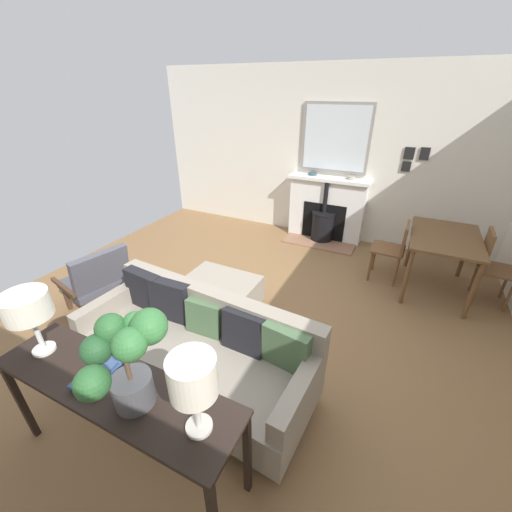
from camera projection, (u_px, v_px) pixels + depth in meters
The scene contains 18 objects.
ground_plane at pixel (235, 323), 3.53m from camera, with size 5.67×5.69×0.01m, color olive.
wall_left at pixel (318, 156), 5.16m from camera, with size 0.12×5.69×2.64m, color silver.
fireplace at pixel (325, 213), 5.27m from camera, with size 0.64×1.29×1.05m.
mirror_over_mantel at pixel (336, 138), 4.84m from camera, with size 0.04×1.04×1.01m.
mantel_bowl_near at pixel (313, 174), 5.13m from camera, with size 0.14×0.14×0.04m.
mantel_bowl_far at pixel (351, 178), 4.90m from camera, with size 0.13×0.13×0.05m.
sofa at pixel (196, 348), 2.68m from camera, with size 0.94×2.09×0.80m.
ottoman at pixel (220, 293), 3.60m from camera, with size 0.65×0.82×0.40m.
armchair_accent at pixel (97, 278), 3.52m from camera, with size 0.78×0.72×0.81m.
console_table at pixel (115, 394), 1.91m from camera, with size 0.43×1.65×0.76m.
table_lamp_near_end at pixel (27, 308), 1.94m from camera, with size 0.27×0.27×0.45m.
table_lamp_far_end at pixel (193, 379), 1.46m from camera, with size 0.23×0.23×0.47m.
potted_plant at pixel (124, 357), 1.58m from camera, with size 0.47×0.43×0.63m.
book_stack at pixel (99, 374), 1.90m from camera, with size 0.29×0.21×0.06m.
dining_table at pixel (444, 243), 3.81m from camera, with size 1.10×0.76×0.75m.
dining_chair_near_fireplace at pixel (395, 247), 4.08m from camera, with size 0.41×0.41×0.82m.
dining_chair_by_back_wall at pixel (491, 262), 3.68m from camera, with size 0.41×0.41×0.88m.
photo_gallery_row at pixel (414, 157), 4.50m from camera, with size 0.02×0.32×0.35m.
Camera 1 is at (2.38, 1.42, 2.31)m, focal length 22.32 mm.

